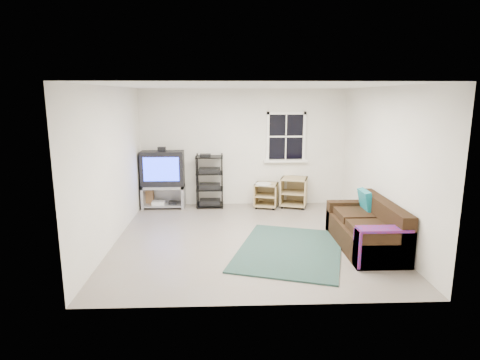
{
  "coord_description": "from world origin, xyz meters",
  "views": [
    {
      "loc": [
        -0.43,
        -6.65,
        2.45
      ],
      "look_at": [
        -0.15,
        0.4,
        0.96
      ],
      "focal_mm": 30.0,
      "sensor_mm": 36.0,
      "label": 1
    }
  ],
  "objects_px": {
    "sofa": "(367,230)",
    "side_table_left": "(294,191)",
    "av_rack": "(210,184)",
    "side_table_right": "(266,193)",
    "tv_unit": "(163,175)"
  },
  "relations": [
    {
      "from": "tv_unit",
      "to": "av_rack",
      "type": "bearing_deg",
      "value": 1.02
    },
    {
      "from": "tv_unit",
      "to": "side_table_left",
      "type": "bearing_deg",
      "value": -0.03
    },
    {
      "from": "tv_unit",
      "to": "side_table_right",
      "type": "xyz_separation_m",
      "value": [
        2.28,
        -0.05,
        -0.43
      ]
    },
    {
      "from": "av_rack",
      "to": "side_table_right",
      "type": "height_order",
      "value": "av_rack"
    },
    {
      "from": "tv_unit",
      "to": "side_table_right",
      "type": "relative_size",
      "value": 2.28
    },
    {
      "from": "side_table_right",
      "to": "side_table_left",
      "type": "bearing_deg",
      "value": 4.48
    },
    {
      "from": "av_rack",
      "to": "side_table_right",
      "type": "bearing_deg",
      "value": -3.17
    },
    {
      "from": "side_table_right",
      "to": "sofa",
      "type": "relative_size",
      "value": 0.32
    },
    {
      "from": "sofa",
      "to": "side_table_left",
      "type": "bearing_deg",
      "value": 106.86
    },
    {
      "from": "side_table_right",
      "to": "av_rack",
      "type": "bearing_deg",
      "value": 176.83
    },
    {
      "from": "tv_unit",
      "to": "av_rack",
      "type": "distance_m",
      "value": 1.05
    },
    {
      "from": "side_table_left",
      "to": "side_table_right",
      "type": "distance_m",
      "value": 0.64
    },
    {
      "from": "av_rack",
      "to": "side_table_left",
      "type": "relative_size",
      "value": 1.71
    },
    {
      "from": "av_rack",
      "to": "sofa",
      "type": "relative_size",
      "value": 0.64
    },
    {
      "from": "av_rack",
      "to": "side_table_right",
      "type": "xyz_separation_m",
      "value": [
        1.26,
        -0.07,
        -0.2
      ]
    }
  ]
}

